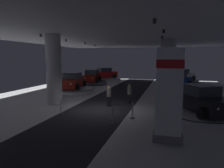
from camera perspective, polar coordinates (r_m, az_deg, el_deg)
ground at (r=14.80m, az=-3.45°, el=-7.13°), size 24.00×44.00×0.06m
ceiling_with_spotlights at (r=14.47m, az=-3.62°, el=14.79°), size 24.00×44.00×0.39m
column_left at (r=16.79m, az=-15.93°, el=3.90°), size 1.19×1.19×5.50m
column_right at (r=21.00m, az=15.29°, el=4.54°), size 1.46×1.46×5.50m
brand_sign_pylon at (r=9.08m, az=15.65°, el=-2.78°), size 1.27×0.66×4.08m
display_platform_mid_left at (r=22.97m, az=-10.96°, el=-1.53°), size 4.95×4.95×0.36m
display_car_mid_left at (r=22.88m, az=-10.99°, el=0.78°), size 2.76×4.44×1.71m
display_platform_far_right at (r=26.20m, az=17.31°, el=-0.79°), size 4.68×4.68×0.24m
display_car_far_right at (r=26.12m, az=17.42°, el=1.10°), size 4.09×4.37×1.71m
display_platform_deep_left at (r=33.87m, az=-2.24°, el=1.38°), size 5.50×5.50×0.35m
display_car_deep_left at (r=33.81m, az=-2.20°, el=2.94°), size 4.30×4.18×1.71m
display_platform_far_left at (r=28.99m, az=-5.70°, el=0.33°), size 4.50×4.50×0.32m
display_car_far_left at (r=28.92m, az=-5.71°, el=2.13°), size 2.85×4.47×1.71m
display_platform_near_right at (r=14.23m, az=23.61°, el=-7.58°), size 4.54×4.54×0.27m
display_car_near_right at (r=14.06m, az=23.72°, el=-4.06°), size 3.58×4.56×1.71m
display_platform_deep_right at (r=33.38m, az=18.78°, el=0.84°), size 5.11×5.11×0.27m
display_car_deep_right at (r=33.28m, az=18.81°, el=2.36°), size 4.38×4.07×1.71m
visitor_walking_near at (r=16.45m, az=4.88°, el=-2.38°), size 0.32×0.32×1.59m
visitor_walking_far at (r=15.41m, az=-0.89°, el=-3.00°), size 0.32×0.32×1.59m
stanchion_a at (r=13.88m, az=-14.07°, el=-6.63°), size 0.28×0.28×1.01m
stanchion_b at (r=11.42m, az=0.21°, el=-9.41°), size 0.28×0.28×1.01m
stanchion_c at (r=12.57m, az=5.72°, el=-7.90°), size 0.28×0.28×1.01m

